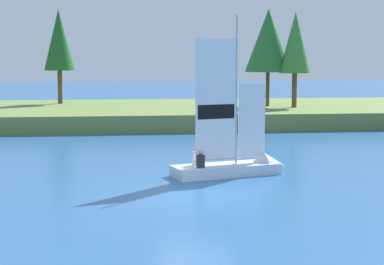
% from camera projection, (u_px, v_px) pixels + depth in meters
% --- Properties ---
extents(ground_plane, '(200.00, 200.00, 0.00)m').
position_uv_depth(ground_plane, '(195.00, 196.00, 21.82)').
color(ground_plane, '#2D609E').
extents(shore_bank, '(80.00, 15.00, 1.10)m').
position_uv_depth(shore_bank, '(153.00, 114.00, 46.62)').
color(shore_bank, olive).
rests_on(shore_bank, ground).
extents(shoreline_tree_midleft, '(2.31, 2.31, 7.14)m').
position_uv_depth(shoreline_tree_midleft, '(59.00, 40.00, 48.54)').
color(shoreline_tree_midleft, brown).
rests_on(shoreline_tree_midleft, shore_bank).
extents(shoreline_tree_centre, '(3.33, 3.33, 6.98)m').
position_uv_depth(shoreline_tree_centre, '(268.00, 41.00, 45.99)').
color(shoreline_tree_centre, brown).
rests_on(shoreline_tree_centre, shore_bank).
extents(shoreline_tree_midright, '(2.20, 2.20, 6.70)m').
position_uv_depth(shoreline_tree_midright, '(295.00, 43.00, 44.98)').
color(shoreline_tree_midright, brown).
rests_on(shoreline_tree_midright, shore_bank).
extents(sailboat, '(5.04, 2.61, 6.74)m').
position_uv_depth(sailboat, '(243.00, 163.00, 25.80)').
color(sailboat, silver).
rests_on(sailboat, ground).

